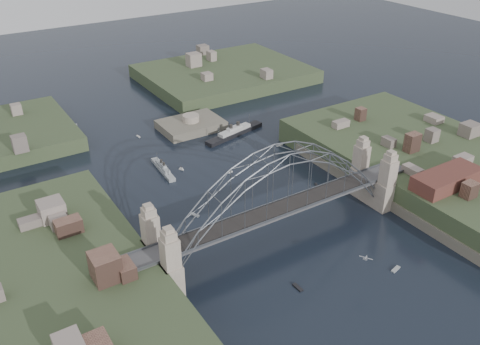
% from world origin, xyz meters
% --- Properties ---
extents(ground, '(500.00, 500.00, 0.00)m').
position_xyz_m(ground, '(0.00, 0.00, 0.00)').
color(ground, black).
rests_on(ground, ground).
extents(bridge, '(84.00, 13.80, 24.60)m').
position_xyz_m(bridge, '(0.00, 0.00, 12.32)').
color(bridge, '#4A4A4C').
rests_on(bridge, ground).
extents(shore_west, '(50.50, 90.00, 12.00)m').
position_xyz_m(shore_west, '(-57.32, 0.00, 1.97)').
color(shore_west, '#334226').
rests_on(shore_west, ground).
extents(shore_east, '(50.50, 90.00, 12.00)m').
position_xyz_m(shore_east, '(57.32, 0.00, 1.97)').
color(shore_east, '#334226').
rests_on(shore_east, ground).
extents(headland_ne, '(70.00, 55.00, 9.50)m').
position_xyz_m(headland_ne, '(50.00, 110.00, 0.75)').
color(headland_ne, '#334226').
rests_on(headland_ne, ground).
extents(fort_island, '(22.00, 16.00, 9.40)m').
position_xyz_m(fort_island, '(12.00, 70.00, -0.34)').
color(fort_island, '#5C5649').
rests_on(fort_island, ground).
extents(wharf_shed, '(20.00, 8.00, 4.00)m').
position_xyz_m(wharf_shed, '(44.00, -14.00, 10.00)').
color(wharf_shed, '#592D26').
rests_on(wharf_shed, shore_east).
extents(finger_pier, '(4.00, 22.00, 1.40)m').
position_xyz_m(finger_pier, '(39.00, -28.00, 0.70)').
color(finger_pier, '#4A4A4C').
rests_on(finger_pier, ground).
extents(naval_cruiser_near, '(3.16, 15.89, 4.74)m').
position_xyz_m(naval_cruiser_near, '(-10.04, 46.64, 0.74)').
color(naval_cruiser_near, '#999FA1').
rests_on(naval_cruiser_near, ground).
extents(naval_cruiser_far, '(8.18, 13.43, 4.76)m').
position_xyz_m(naval_cruiser_far, '(-26.36, 88.62, 0.74)').
color(naval_cruiser_far, '#999FA1').
rests_on(naval_cruiser_far, ground).
extents(ocean_liner, '(25.32, 9.16, 6.19)m').
position_xyz_m(ocean_liner, '(22.41, 57.01, 0.96)').
color(ocean_liner, black).
rests_on(ocean_liner, ground).
extents(aeroplane, '(1.80, 2.64, 0.43)m').
position_xyz_m(aeroplane, '(5.58, -23.91, 6.97)').
color(aeroplane, '#A3A5AA').
extents(small_boat_a, '(2.08, 2.95, 0.45)m').
position_xyz_m(small_boat_a, '(-13.35, 19.71, 0.15)').
color(small_boat_a, '#B9B8B4').
rests_on(small_boat_a, ground).
extents(small_boat_b, '(1.62, 0.63, 0.45)m').
position_xyz_m(small_boat_b, '(6.96, 34.62, 0.15)').
color(small_boat_b, '#B9B8B4').
rests_on(small_boat_b, ground).
extents(small_boat_c, '(0.99, 2.80, 0.45)m').
position_xyz_m(small_boat_c, '(-7.50, -17.51, 0.15)').
color(small_boat_c, '#B9B8B4').
rests_on(small_boat_c, ground).
extents(small_boat_d, '(2.42, 0.93, 0.45)m').
position_xyz_m(small_boat_d, '(30.82, 41.55, 0.15)').
color(small_boat_d, '#B9B8B4').
rests_on(small_boat_d, ground).
extents(small_boat_e, '(3.45, 1.55, 0.45)m').
position_xyz_m(small_boat_e, '(-35.08, 50.38, 0.15)').
color(small_boat_e, '#B9B8B4').
rests_on(small_boat_e, ground).
extents(small_boat_f, '(1.24, 1.62, 1.43)m').
position_xyz_m(small_boat_f, '(-4.97, 44.23, 0.30)').
color(small_boat_f, '#B9B8B4').
rests_on(small_boat_f, ground).
extents(small_boat_g, '(2.88, 1.51, 0.45)m').
position_xyz_m(small_boat_g, '(15.24, -24.78, 0.15)').
color(small_boat_g, '#B9B8B4').
rests_on(small_boat_g, ground).
extents(small_boat_h, '(0.84, 1.91, 0.45)m').
position_xyz_m(small_boat_h, '(-6.99, 73.89, 0.15)').
color(small_boat_h, '#B9B8B4').
rests_on(small_boat_h, ground).
extents(small_boat_i, '(1.74, 2.38, 0.45)m').
position_xyz_m(small_boat_i, '(24.34, 14.30, 0.15)').
color(small_boat_i, '#B9B8B4').
rests_on(small_boat_i, ground).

